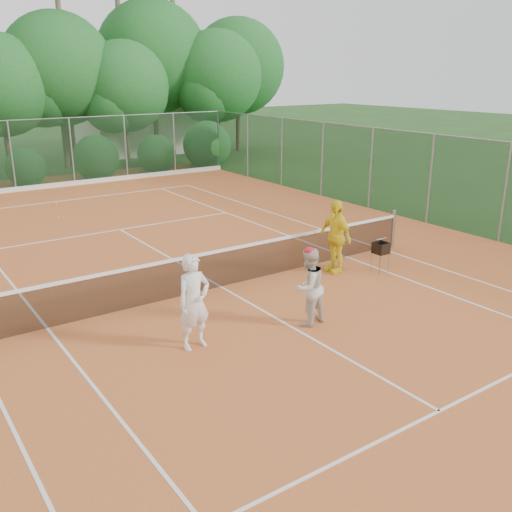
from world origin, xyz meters
The scene contains 15 objects.
ground centered at (0.00, 0.00, 0.00)m, with size 120.00×120.00×0.00m, color #1F4217.
clay_court centered at (0.00, 0.00, 0.01)m, with size 18.00×36.00×0.02m, color #C7642D.
club_building centered at (9.00, 24.00, 1.50)m, with size 8.00×5.00×3.00m, color beige.
tennis_net centered at (0.00, 0.00, 0.53)m, with size 11.97×0.10×1.10m.
player_white centered at (-2.03, -2.38, 0.93)m, with size 0.67×0.44×1.82m, color white.
player_center_grp centered at (0.37, -2.78, 0.84)m, with size 0.88×0.74×1.65m.
player_yellow centered at (3.01, -0.68, 0.97)m, with size 1.11×0.46×1.89m, color yellow.
ball_hopper centered at (3.99, -1.35, 0.64)m, with size 0.34×0.34×0.78m.
stray_ball_a centered at (-1.25, 9.01, 0.05)m, with size 0.07×0.07×0.07m, color #CCD230.
stray_ball_b centered at (2.83, 13.60, 0.05)m, with size 0.07×0.07×0.07m, color #C5E234.
stray_ball_c centered at (-0.61, 11.47, 0.05)m, with size 0.07×0.07×0.07m, color yellow.
court_markings centered at (0.00, 0.00, 0.02)m, with size 11.03×23.83×0.01m.
fence_back centered at (0.00, 15.00, 1.52)m, with size 18.07×0.07×3.00m.
fence_right centered at (9.00, -1.50, 1.52)m, with size 0.07×33.07×3.00m.
tropical_treeline centered at (1.43, 20.22, 5.11)m, with size 32.10×8.49×15.03m.
Camera 1 is at (-6.62, -11.02, 4.98)m, focal length 40.00 mm.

